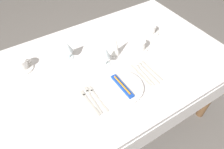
{
  "coord_description": "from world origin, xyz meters",
  "views": [
    {
      "loc": [
        -0.5,
        -0.88,
        1.75
      ],
      "look_at": [
        -0.02,
        -0.12,
        0.76
      ],
      "focal_mm": 32.36,
      "sensor_mm": 36.0,
      "label": 1
    }
  ],
  "objects_px": {
    "spoon_tea": "(149,68)",
    "coffee_cup_far": "(151,29)",
    "napkin_folded": "(116,46)",
    "wine_glass_centre": "(105,53)",
    "dinner_plate": "(122,88)",
    "wine_glass_left": "(67,48)",
    "dinner_knife": "(141,76)",
    "toothbrush_package": "(122,86)",
    "fork_salad": "(89,102)",
    "coffee_cup_right": "(22,64)",
    "spoon_dessert": "(146,70)",
    "fork_outer": "(97,97)",
    "spoon_soup": "(143,72)",
    "fork_inner": "(92,98)",
    "coffee_cup_left": "(140,45)"
  },
  "relations": [
    {
      "from": "fork_salad",
      "to": "dinner_knife",
      "type": "distance_m",
      "value": 0.39
    },
    {
      "from": "dinner_knife",
      "to": "fork_outer",
      "type": "bearing_deg",
      "value": -179.75
    },
    {
      "from": "toothbrush_package",
      "to": "napkin_folded",
      "type": "bearing_deg",
      "value": 64.69
    },
    {
      "from": "spoon_tea",
      "to": "coffee_cup_left",
      "type": "xyz_separation_m",
      "value": [
        0.07,
        0.2,
        0.04
      ]
    },
    {
      "from": "coffee_cup_far",
      "to": "spoon_soup",
      "type": "bearing_deg",
      "value": -135.87
    },
    {
      "from": "spoon_soup",
      "to": "napkin_folded",
      "type": "relative_size",
      "value": 1.32
    },
    {
      "from": "toothbrush_package",
      "to": "fork_inner",
      "type": "relative_size",
      "value": 0.93
    },
    {
      "from": "dinner_plate",
      "to": "toothbrush_package",
      "type": "bearing_deg",
      "value": 104.04
    },
    {
      "from": "fork_inner",
      "to": "napkin_folded",
      "type": "relative_size",
      "value": 1.39
    },
    {
      "from": "dinner_plate",
      "to": "spoon_soup",
      "type": "relative_size",
      "value": 1.27
    },
    {
      "from": "coffee_cup_far",
      "to": "fork_outer",
      "type": "bearing_deg",
      "value": -154.02
    },
    {
      "from": "spoon_tea",
      "to": "wine_glass_left",
      "type": "xyz_separation_m",
      "value": [
        -0.43,
        0.4,
        0.09
      ]
    },
    {
      "from": "dinner_knife",
      "to": "spoon_tea",
      "type": "bearing_deg",
      "value": 14.91
    },
    {
      "from": "coffee_cup_right",
      "to": "toothbrush_package",
      "type": "bearing_deg",
      "value": -46.61
    },
    {
      "from": "spoon_tea",
      "to": "coffee_cup_far",
      "type": "relative_size",
      "value": 2.23
    },
    {
      "from": "spoon_dessert",
      "to": "coffee_cup_right",
      "type": "xyz_separation_m",
      "value": [
        -0.71,
        0.47,
        0.04
      ]
    },
    {
      "from": "toothbrush_package",
      "to": "coffee_cup_right",
      "type": "xyz_separation_m",
      "value": [
        -0.48,
        0.51,
        0.02
      ]
    },
    {
      "from": "spoon_soup",
      "to": "napkin_folded",
      "type": "bearing_deg",
      "value": 102.87
    },
    {
      "from": "dinner_plate",
      "to": "napkin_folded",
      "type": "xyz_separation_m",
      "value": [
        0.14,
        0.29,
        0.07
      ]
    },
    {
      "from": "fork_outer",
      "to": "coffee_cup_left",
      "type": "height_order",
      "value": "coffee_cup_left"
    },
    {
      "from": "fork_salad",
      "to": "coffee_cup_left",
      "type": "distance_m",
      "value": 0.6
    },
    {
      "from": "coffee_cup_far",
      "to": "coffee_cup_right",
      "type": "bearing_deg",
      "value": 171.58
    },
    {
      "from": "fork_outer",
      "to": "spoon_soup",
      "type": "bearing_deg",
      "value": 2.84
    },
    {
      "from": "dinner_plate",
      "to": "wine_glass_left",
      "type": "relative_size",
      "value": 1.96
    },
    {
      "from": "toothbrush_package",
      "to": "wine_glass_left",
      "type": "bearing_deg",
      "value": 110.57
    },
    {
      "from": "toothbrush_package",
      "to": "dinner_knife",
      "type": "height_order",
      "value": "toothbrush_package"
    },
    {
      "from": "coffee_cup_right",
      "to": "fork_inner",
      "type": "bearing_deg",
      "value": -59.49
    },
    {
      "from": "coffee_cup_far",
      "to": "napkin_folded",
      "type": "xyz_separation_m",
      "value": [
        -0.39,
        -0.07,
        0.04
      ]
    },
    {
      "from": "fork_inner",
      "to": "spoon_dessert",
      "type": "bearing_deg",
      "value": 1.82
    },
    {
      "from": "dinner_plate",
      "to": "spoon_dessert",
      "type": "relative_size",
      "value": 1.19
    },
    {
      "from": "wine_glass_left",
      "to": "napkin_folded",
      "type": "bearing_deg",
      "value": -26.41
    },
    {
      "from": "toothbrush_package",
      "to": "wine_glass_left",
      "type": "relative_size",
      "value": 1.51
    },
    {
      "from": "dinner_knife",
      "to": "spoon_tea",
      "type": "xyz_separation_m",
      "value": [
        0.09,
        0.02,
        0.0
      ]
    },
    {
      "from": "coffee_cup_left",
      "to": "coffee_cup_right",
      "type": "height_order",
      "value": "coffee_cup_left"
    },
    {
      "from": "spoon_tea",
      "to": "coffee_cup_left",
      "type": "height_order",
      "value": "coffee_cup_left"
    },
    {
      "from": "spoon_soup",
      "to": "spoon_dessert",
      "type": "height_order",
      "value": "same"
    },
    {
      "from": "spoon_dessert",
      "to": "wine_glass_centre",
      "type": "relative_size",
      "value": 1.55
    },
    {
      "from": "fork_inner",
      "to": "coffee_cup_right",
      "type": "distance_m",
      "value": 0.56
    },
    {
      "from": "toothbrush_package",
      "to": "fork_salad",
      "type": "bearing_deg",
      "value": 174.83
    },
    {
      "from": "dinner_knife",
      "to": "coffee_cup_far",
      "type": "distance_m",
      "value": 0.49
    },
    {
      "from": "fork_outer",
      "to": "spoon_soup",
      "type": "relative_size",
      "value": 1.04
    },
    {
      "from": "napkin_folded",
      "to": "wine_glass_centre",
      "type": "bearing_deg",
      "value": -156.67
    },
    {
      "from": "spoon_dessert",
      "to": "spoon_tea",
      "type": "bearing_deg",
      "value": 3.7
    },
    {
      "from": "toothbrush_package",
      "to": "coffee_cup_left",
      "type": "height_order",
      "value": "coffee_cup_left"
    },
    {
      "from": "fork_outer",
      "to": "wine_glass_left",
      "type": "distance_m",
      "value": 0.43
    },
    {
      "from": "fork_salad",
      "to": "toothbrush_package",
      "type": "bearing_deg",
      "value": -5.17
    },
    {
      "from": "coffee_cup_left",
      "to": "wine_glass_left",
      "type": "distance_m",
      "value": 0.53
    },
    {
      "from": "wine_glass_centre",
      "to": "fork_outer",
      "type": "bearing_deg",
      "value": -131.17
    },
    {
      "from": "coffee_cup_right",
      "to": "fork_salad",
      "type": "bearing_deg",
      "value": -62.35
    },
    {
      "from": "fork_inner",
      "to": "spoon_dessert",
      "type": "height_order",
      "value": "spoon_dessert"
    }
  ]
}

